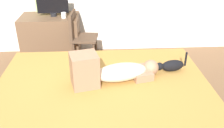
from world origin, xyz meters
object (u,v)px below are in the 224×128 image
at_px(desk, 51,38).
at_px(cup, 64,15).
at_px(bed, 104,108).
at_px(chair_by_desk, 80,35).
at_px(person_lying, 112,71).
at_px(tv_monitor, 53,4).
at_px(cat, 171,66).

height_order(desk, cup, cup).
height_order(bed, chair_by_desk, chair_by_desk).
relative_size(person_lying, cup, 11.21).
height_order(bed, desk, desk).
bearing_deg(tv_monitor, person_lying, -63.42).
height_order(person_lying, cup, person_lying).
distance_m(bed, chair_by_desk, 1.56).
bearing_deg(cup, person_lying, -67.04).
xyz_separation_m(bed, desk, (-0.80, 1.74, 0.11)).
height_order(person_lying, cat, person_lying).
bearing_deg(cup, bed, -71.35).
height_order(person_lying, chair_by_desk, person_lying).
height_order(bed, tv_monitor, tv_monitor).
bearing_deg(tv_monitor, cup, -31.19).
distance_m(cat, chair_by_desk, 1.63).
xyz_separation_m(person_lying, tv_monitor, (-0.82, 1.63, 0.28)).
xyz_separation_m(desk, cup, (0.25, -0.10, 0.41)).
bearing_deg(person_lying, cup, 112.96).
bearing_deg(chair_by_desk, cat, -48.66).
bearing_deg(tv_monitor, bed, -67.50).
relative_size(bed, cup, 26.85).
bearing_deg(bed, person_lying, 50.47).
bearing_deg(cat, desk, 136.84).
xyz_separation_m(person_lying, chair_by_desk, (-0.41, 1.39, -0.13)).
xyz_separation_m(cat, cup, (-1.31, 1.36, 0.19)).
relative_size(cat, cup, 4.24).
distance_m(bed, desk, 1.92).
bearing_deg(bed, cup, 108.65).
bearing_deg(desk, chair_by_desk, -26.24).
xyz_separation_m(person_lying, desk, (-0.89, 1.63, -0.27)).
distance_m(person_lying, desk, 1.88).
distance_m(desk, chair_by_desk, 0.55).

